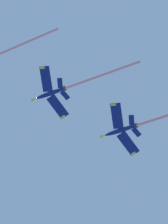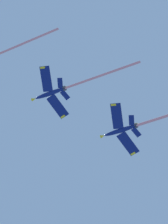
# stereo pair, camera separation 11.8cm
# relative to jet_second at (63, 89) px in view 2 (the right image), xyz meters

# --- Properties ---
(jet_second) EXTENTS (34.83, 25.73, 12.02)m
(jet_second) POSITION_rel_jet_second_xyz_m (0.00, 0.00, 0.00)
(jet_second) COLOR navy
(jet_third) EXTENTS (32.44, 23.98, 10.58)m
(jet_third) POSITION_rel_jet_second_xyz_m (5.54, 26.83, -5.76)
(jet_third) COLOR navy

